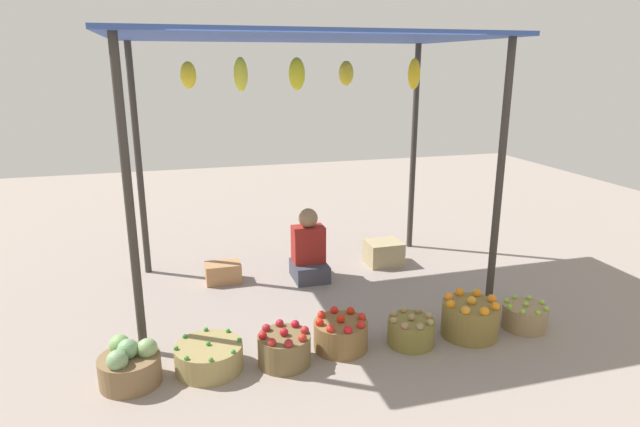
% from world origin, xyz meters
% --- Properties ---
extents(ground_plane, '(14.00, 14.00, 0.00)m').
position_xyz_m(ground_plane, '(0.00, 0.00, 0.00)').
color(ground_plane, gray).
extents(market_stall_structure, '(3.51, 2.11, 2.53)m').
position_xyz_m(market_stall_structure, '(-0.00, 0.00, 2.32)').
color(market_stall_structure, '#38332D').
rests_on(market_stall_structure, ground).
extents(vendor_person, '(0.36, 0.44, 0.78)m').
position_xyz_m(vendor_person, '(0.10, 0.24, 0.30)').
color(vendor_person, '#3C3D49').
rests_on(vendor_person, ground).
extents(basket_cabbages, '(0.44, 0.44, 0.35)m').
position_xyz_m(basket_cabbages, '(-1.68, -1.35, 0.15)').
color(basket_cabbages, brown).
rests_on(basket_cabbages, ground).
extents(basket_green_chilies, '(0.52, 0.52, 0.24)m').
position_xyz_m(basket_green_chilies, '(-1.11, -1.31, 0.10)').
color(basket_green_chilies, '#95834E').
rests_on(basket_green_chilies, ground).
extents(basket_red_apples, '(0.42, 0.42, 0.30)m').
position_xyz_m(basket_red_apples, '(-0.53, -1.39, 0.13)').
color(basket_red_apples, brown).
rests_on(basket_red_apples, ground).
extents(basket_red_tomatoes, '(0.45, 0.45, 0.30)m').
position_xyz_m(basket_red_tomatoes, '(-0.04, -1.29, 0.13)').
color(basket_red_tomatoes, brown).
rests_on(basket_red_tomatoes, ground).
extents(basket_potatoes, '(0.39, 0.39, 0.27)m').
position_xyz_m(basket_potatoes, '(0.55, -1.38, 0.12)').
color(basket_potatoes, olive).
rests_on(basket_potatoes, ground).
extents(basket_oranges, '(0.49, 0.49, 0.36)m').
position_xyz_m(basket_oranges, '(1.10, -1.38, 0.15)').
color(basket_oranges, olive).
rests_on(basket_oranges, ground).
extents(basket_limes, '(0.39, 0.39, 0.25)m').
position_xyz_m(basket_limes, '(1.65, -1.40, 0.11)').
color(basket_limes, '#967C57').
rests_on(basket_limes, ground).
extents(wooden_crate_near_vendor, '(0.40, 0.35, 0.27)m').
position_xyz_m(wooden_crate_near_vendor, '(1.04, 0.41, 0.14)').
color(wooden_crate_near_vendor, tan).
rests_on(wooden_crate_near_vendor, ground).
extents(wooden_crate_stacked_rear, '(0.37, 0.25, 0.21)m').
position_xyz_m(wooden_crate_stacked_rear, '(-0.82, 0.38, 0.11)').
color(wooden_crate_stacked_rear, '#AA784E').
rests_on(wooden_crate_stacked_rear, ground).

